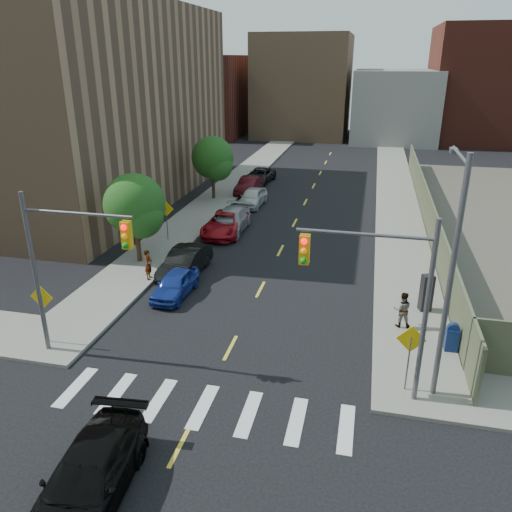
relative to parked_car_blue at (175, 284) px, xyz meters
The scene contains 29 objects.
ground 13.01m from the parked_car_blue, 71.14° to the right, with size 160.00×160.00×0.00m, color black.
sidewalk_nw 29.42m from the parked_car_blue, 96.93° to the left, with size 3.50×73.00×0.15m, color gray.
sidewalk_ne 31.56m from the parked_car_blue, 67.75° to the left, with size 3.50×73.00×0.15m, color gray.
fence_north 20.91m from the parked_car_blue, 48.69° to the left, with size 0.12×44.00×2.50m, color #566043.
building_nw 26.16m from the parked_car_blue, 135.16° to the left, with size 22.00×30.00×16.00m, color #8C6B4C.
bg_bldg_west 60.62m from the parked_car_blue, 107.14° to the left, with size 14.00×18.00×12.00m, color #592319.
bg_bldg_midwest 60.12m from the parked_car_blue, 91.73° to the left, with size 14.00×16.00×15.00m, color #8C6B4C.
bg_bldg_center 59.14m from the parked_car_blue, 78.06° to the left, with size 12.00×16.00×10.00m, color gray.
bg_bldg_east 65.61m from the parked_car_blue, 66.31° to the left, with size 18.00×18.00×16.00m, color #592319.
signal_nw 7.60m from the parked_car_blue, 105.82° to the right, with size 4.59×0.30×7.00m.
signal_ne 12.58m from the parked_car_blue, 31.73° to the right, with size 4.59×0.30×7.00m.
streetlight_ne 14.27m from the parked_car_blue, 23.52° to the right, with size 0.25×3.70×9.00m.
warn_sign_nw 6.95m from the parked_car_blue, 121.84° to the right, with size 1.06×0.06×2.83m.
warn_sign_ne 12.86m from the parked_car_blue, 26.95° to the right, with size 1.06×0.06×2.83m.
warn_sign_midwest 8.61m from the parked_car_blue, 115.05° to the left, with size 1.06×0.06×2.83m.
tree_west_near 6.04m from the parked_car_blue, 135.42° to the left, with size 3.66×3.64×5.52m.
tree_west_far 19.34m from the parked_car_blue, 101.47° to the left, with size 3.66×3.64×5.52m.
parked_car_blue is the anchor object (origin of this frame).
parked_car_black 2.70m from the parked_car_blue, 99.67° to the left, with size 1.64×4.70×1.55m, color black.
parked_car_red 10.12m from the parked_car_blue, 91.31° to the left, with size 2.50×5.42×1.51m, color maroon.
parked_car_silver 10.77m from the parked_car_blue, 90.00° to the left, with size 2.20×5.42×1.57m, color #97999E.
parked_car_white 17.48m from the parked_car_blue, 90.00° to the left, with size 1.79×4.46×1.52m, color silver.
parked_car_maroon 21.53m from the parked_car_blue, 93.46° to the left, with size 1.57×4.51×1.49m, color #440D14.
parked_car_grey 26.01m from the parked_car_blue, 92.87° to the left, with size 2.29×4.97×1.38m, color black.
black_sedan 13.09m from the parked_car_blue, 79.02° to the right, with size 2.15×5.30×1.54m, color black.
mailbox 13.65m from the parked_car_blue, 10.94° to the right, with size 0.53×0.40×1.28m.
payphone 12.66m from the parked_car_blue, ahead, with size 0.55×0.45×1.85m, color black.
pedestrian_west 2.53m from the parked_car_blue, 146.89° to the left, with size 0.62×0.41×1.71m, color gray.
pedestrian_east 11.46m from the parked_car_blue, ahead, with size 0.83×0.64×1.70m, color gray.
Camera 1 is at (5.26, -9.84, 11.70)m, focal length 35.00 mm.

